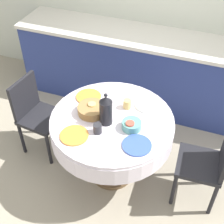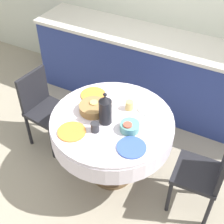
{
  "view_description": "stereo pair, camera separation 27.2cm",
  "coord_description": "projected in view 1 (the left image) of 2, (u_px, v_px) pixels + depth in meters",
  "views": [
    {
      "loc": [
        0.71,
        -1.91,
        2.65
      ],
      "look_at": [
        0.0,
        0.0,
        0.85
      ],
      "focal_mm": 50.0,
      "sensor_mm": 36.0,
      "label": 1
    },
    {
      "loc": [
        0.96,
        -1.8,
        2.65
      ],
      "look_at": [
        0.0,
        0.0,
        0.85
      ],
      "focal_mm": 50.0,
      "sensor_mm": 36.0,
      "label": 2
    }
  ],
  "objects": [
    {
      "name": "plate_near_right",
      "position": [
        137.0,
        145.0,
        2.52
      ],
      "size": [
        0.24,
        0.24,
        0.01
      ],
      "primitive_type": "cylinder",
      "color": "#3856AD",
      "rests_on": "dining_table"
    },
    {
      "name": "cup_far_right",
      "position": [
        127.0,
        104.0,
        2.86
      ],
      "size": [
        0.07,
        0.07,
        0.09
      ],
      "primitive_type": "cylinder",
      "color": "#DBB766",
      "rests_on": "dining_table"
    },
    {
      "name": "chair_right",
      "position": [
        36.0,
        112.0,
        3.26
      ],
      "size": [
        0.44,
        0.44,
        0.87
      ],
      "rotation": [
        0.0,
        0.0,
        -1.68
      ],
      "color": "black",
      "rests_on": "ground_plane"
    },
    {
      "name": "ground_plane",
      "position": [
        112.0,
        173.0,
        3.28
      ],
      "size": [
        12.0,
        12.0,
        0.0
      ],
      "primitive_type": "plane",
      "color": "#9E937F"
    },
    {
      "name": "bread_basket",
      "position": [
        92.0,
        110.0,
        2.81
      ],
      "size": [
        0.26,
        0.26,
        0.07
      ],
      "primitive_type": "cylinder",
      "color": "olive",
      "rests_on": "dining_table"
    },
    {
      "name": "plate_far_right",
      "position": [
        148.0,
        105.0,
        2.91
      ],
      "size": [
        0.24,
        0.24,
        0.01
      ],
      "primitive_type": "cylinder",
      "color": "white",
      "rests_on": "dining_table"
    },
    {
      "name": "dining_table",
      "position": [
        112.0,
        129.0,
        2.86
      ],
      "size": [
        1.12,
        1.12,
        0.77
      ],
      "color": "brown",
      "rests_on": "ground_plane"
    },
    {
      "name": "coffee_carafe",
      "position": [
        106.0,
        110.0,
        2.65
      ],
      "size": [
        0.11,
        0.11,
        0.32
      ],
      "color": "black",
      "rests_on": "dining_table"
    },
    {
      "name": "fruit_bowl",
      "position": [
        132.0,
        125.0,
        2.66
      ],
      "size": [
        0.17,
        0.17,
        0.07
      ],
      "primitive_type": "cylinder",
      "color": "#569993",
      "rests_on": "dining_table"
    },
    {
      "name": "plate_far_left",
      "position": [
        89.0,
        97.0,
        3.0
      ],
      "size": [
        0.24,
        0.24,
        0.01
      ],
      "primitive_type": "cylinder",
      "color": "orange",
      "rests_on": "dining_table"
    },
    {
      "name": "cup_near_right",
      "position": [
        130.0,
        126.0,
        2.64
      ],
      "size": [
        0.07,
        0.07,
        0.09
      ],
      "primitive_type": "cylinder",
      "color": "#CC4C3D",
      "rests_on": "dining_table"
    },
    {
      "name": "cup_far_left",
      "position": [
        92.0,
        107.0,
        2.82
      ],
      "size": [
        0.07,
        0.07,
        0.09
      ],
      "primitive_type": "cylinder",
      "color": "#DBB766",
      "rests_on": "dining_table"
    },
    {
      "name": "kitchen_counter",
      "position": [
        148.0,
        71.0,
        3.86
      ],
      "size": [
        3.24,
        0.64,
        0.96
      ],
      "color": "navy",
      "rests_on": "ground_plane"
    },
    {
      "name": "chair_left",
      "position": [
        209.0,
        162.0,
        2.76
      ],
      "size": [
        0.42,
        0.42,
        0.87
      ],
      "rotation": [
        0.0,
        0.0,
        -4.66
      ],
      "color": "black",
      "rests_on": "ground_plane"
    },
    {
      "name": "plate_near_left",
      "position": [
        74.0,
        135.0,
        2.61
      ],
      "size": [
        0.24,
        0.24,
        0.01
      ],
      "primitive_type": "cylinder",
      "color": "orange",
      "rests_on": "dining_table"
    },
    {
      "name": "cup_near_left",
      "position": [
        98.0,
        129.0,
        2.62
      ],
      "size": [
        0.07,
        0.07,
        0.09
      ],
      "primitive_type": "cylinder",
      "color": "#28282D",
      "rests_on": "dining_table"
    }
  ]
}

